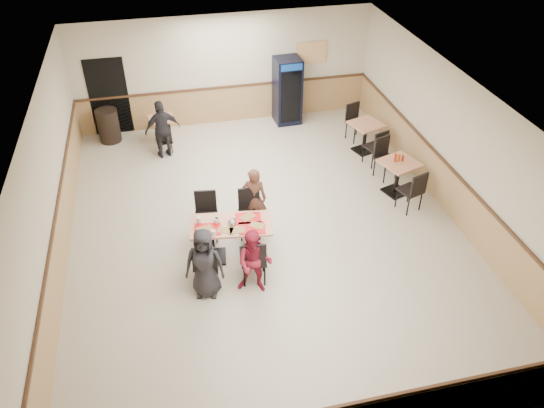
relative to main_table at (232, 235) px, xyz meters
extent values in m
plane|color=beige|center=(0.81, 0.75, -0.54)|extent=(10.00, 10.00, 0.00)
plane|color=silver|center=(0.81, 0.75, 2.46)|extent=(10.00, 10.00, 0.00)
plane|color=beige|center=(0.81, 5.75, 0.96)|extent=(8.00, 0.00, 8.00)
plane|color=beige|center=(0.81, -4.25, 0.96)|extent=(8.00, 0.00, 8.00)
plane|color=beige|center=(-3.19, 0.75, 0.96)|extent=(0.00, 10.00, 10.00)
plane|color=beige|center=(4.81, 0.75, 0.96)|extent=(0.00, 10.00, 10.00)
cube|color=tan|center=(0.81, 5.74, -0.04)|extent=(7.98, 0.03, 1.00)
cube|color=tan|center=(4.80, 0.75, -0.04)|extent=(0.03, 9.98, 1.00)
cube|color=#472B19|center=(0.81, 5.72, 0.49)|extent=(7.98, 0.04, 0.06)
cube|color=black|center=(-2.29, 5.73, 0.51)|extent=(1.00, 0.02, 2.10)
cube|color=orange|center=(3.21, 5.72, 1.26)|extent=(0.85, 0.02, 0.60)
cube|color=black|center=(-0.38, 0.05, -0.52)|extent=(0.55, 0.55, 0.04)
cylinder|color=black|center=(-0.38, 0.05, -0.13)|extent=(0.10, 0.10, 0.74)
cube|color=tan|center=(-0.38, 0.05, 0.25)|extent=(0.86, 0.86, 0.04)
cube|color=black|center=(0.38, -0.05, -0.52)|extent=(0.55, 0.55, 0.04)
cylinder|color=black|center=(0.38, -0.05, -0.13)|extent=(0.10, 0.10, 0.74)
cube|color=tan|center=(0.38, -0.05, 0.25)|extent=(0.86, 0.86, 0.04)
imported|color=#232227|center=(-0.61, -0.85, 0.16)|extent=(0.78, 0.60, 1.41)
imported|color=maroon|center=(0.25, -0.97, 0.12)|extent=(0.78, 0.69, 1.33)
imported|color=brown|center=(0.61, 0.85, 0.17)|extent=(0.59, 0.46, 1.42)
imported|color=#232227|center=(-1.02, 4.18, 0.21)|extent=(0.95, 0.56, 1.51)
cube|color=red|center=(0.36, -0.21, 0.28)|extent=(0.53, 0.42, 0.02)
cube|color=red|center=(-0.45, -0.07, 0.28)|extent=(0.53, 0.42, 0.02)
cube|color=red|center=(0.34, 0.09, 0.28)|extent=(0.53, 0.42, 0.02)
cylinder|color=white|center=(0.35, 0.12, 0.28)|extent=(0.25, 0.25, 0.01)
cube|color=#C87C4E|center=(0.35, 0.12, 0.29)|extent=(0.34, 0.29, 0.02)
cylinder|color=white|center=(-0.13, -0.18, 0.28)|extent=(0.25, 0.25, 0.01)
cube|color=#C87C4E|center=(-0.13, -0.18, 0.29)|extent=(0.33, 0.28, 0.02)
cylinder|color=white|center=(0.08, -0.23, 0.28)|extent=(0.25, 0.25, 0.01)
cube|color=#C87C4E|center=(0.08, -0.23, 0.29)|extent=(0.29, 0.20, 0.02)
cylinder|color=white|center=(0.47, -0.17, 0.28)|extent=(0.25, 0.25, 0.01)
cube|color=#C87C4E|center=(0.47, -0.17, 0.29)|extent=(0.34, 0.31, 0.02)
cylinder|color=white|center=(-0.50, -0.06, 0.28)|extent=(0.25, 0.25, 0.01)
cube|color=#C87C4E|center=(-0.50, -0.06, 0.29)|extent=(0.32, 0.24, 0.02)
cylinder|color=silver|center=(-0.36, -0.26, 0.33)|extent=(0.09, 0.09, 0.11)
cylinder|color=silver|center=(-0.26, 0.09, 0.33)|extent=(0.09, 0.09, 0.11)
cylinder|color=silver|center=(-0.58, -0.20, 0.33)|extent=(0.09, 0.09, 0.11)
cylinder|color=silver|center=(-0.58, 0.19, 0.33)|extent=(0.09, 0.09, 0.11)
cylinder|color=silver|center=(-0.24, 0.11, 0.33)|extent=(0.09, 0.09, 0.11)
cylinder|color=silver|center=(0.06, 0.05, 0.33)|extent=(0.07, 0.07, 0.12)
ellipsoid|color=silver|center=(0.02, -0.02, 0.33)|extent=(0.16, 0.16, 0.11)
cube|color=black|center=(4.01, 1.35, -0.52)|extent=(0.61, 0.61, 0.04)
cylinder|color=black|center=(4.01, 1.35, -0.13)|extent=(0.10, 0.10, 0.73)
cube|color=tan|center=(4.01, 1.35, 0.24)|extent=(0.96, 0.96, 0.04)
cube|color=black|center=(3.97, 3.28, -0.52)|extent=(0.60, 0.60, 0.04)
cylinder|color=black|center=(3.97, 3.28, -0.14)|extent=(0.09, 0.09, 0.71)
cube|color=tan|center=(3.97, 3.28, 0.22)|extent=(0.93, 0.93, 0.04)
cylinder|color=#B2260C|center=(3.91, 1.40, 0.36)|extent=(0.06, 0.06, 0.20)
cylinder|color=#C84E1A|center=(4.00, 1.40, 0.35)|extent=(0.06, 0.06, 0.17)
cylinder|color=#B2260C|center=(4.09, 1.40, 0.33)|extent=(0.05, 0.05, 0.14)
cube|color=black|center=(-1.02, 4.95, -0.52)|extent=(0.45, 0.45, 0.04)
cylinder|color=black|center=(-1.02, 4.95, -0.20)|extent=(0.08, 0.08, 0.62)
cube|color=tan|center=(-1.02, 4.95, 0.12)|extent=(0.70, 0.70, 0.04)
cube|color=black|center=(2.45, 5.35, 0.37)|extent=(0.72, 0.71, 1.83)
cube|color=black|center=(2.47, 5.00, 0.33)|extent=(0.56, 0.04, 1.45)
cube|color=navy|center=(2.47, 4.99, 1.18)|extent=(0.58, 0.04, 0.17)
cylinder|color=black|center=(-2.40, 5.30, -0.10)|extent=(0.56, 0.56, 0.89)
camera|label=1|loc=(-0.99, -7.77, 6.45)|focal=35.00mm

